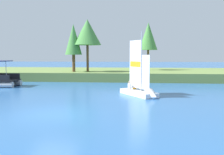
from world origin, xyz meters
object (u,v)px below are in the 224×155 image
(shoreline_tree_left, at_px, (73,40))
(sailboat, at_px, (143,91))
(shoreline_tree_midleft, at_px, (87,32))
(shoreline_tree_centre, at_px, (148,36))

(shoreline_tree_left, height_order, sailboat, shoreline_tree_left)
(shoreline_tree_left, distance_m, shoreline_tree_midleft, 2.05)
(shoreline_tree_midleft, bearing_deg, shoreline_tree_centre, 27.04)
(shoreline_tree_left, height_order, shoreline_tree_midleft, shoreline_tree_midleft)
(shoreline_tree_centre, bearing_deg, shoreline_tree_left, -155.14)
(shoreline_tree_left, xyz_separation_m, shoreline_tree_midleft, (1.75, 0.43, 0.97))
(shoreline_tree_centre, height_order, sailboat, shoreline_tree_centre)
(shoreline_tree_centre, relative_size, sailboat, 1.21)
(shoreline_tree_midleft, xyz_separation_m, sailboat, (6.85, -12.52, -5.78))
(shoreline_tree_left, distance_m, sailboat, 15.59)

